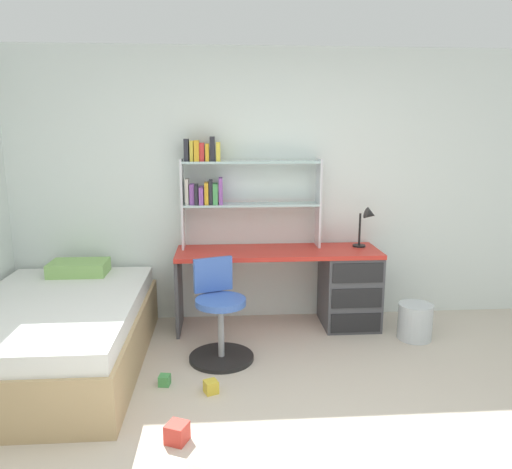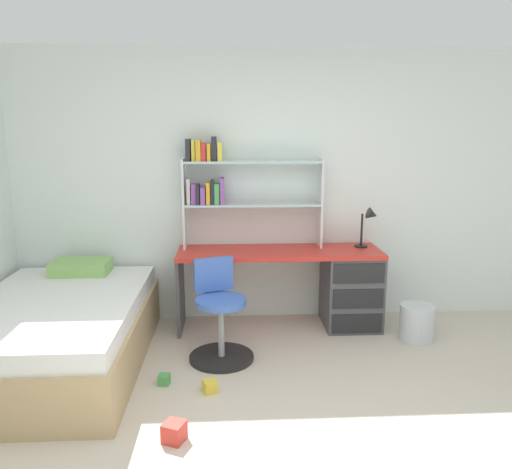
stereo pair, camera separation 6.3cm
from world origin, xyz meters
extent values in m
cube|color=silver|center=(0.00, 2.44, 1.28)|extent=(5.85, 0.06, 2.56)
cube|color=red|center=(0.05, 2.12, 0.72)|extent=(1.86, 0.54, 0.04)
cube|color=#4C4C51|center=(0.72, 2.12, 0.35)|extent=(0.50, 0.52, 0.70)
cube|color=#4C4C51|center=(-0.87, 2.12, 0.35)|extent=(0.03, 0.49, 0.70)
cube|color=black|center=(0.72, 1.85, 0.12)|extent=(0.45, 0.01, 0.18)
cube|color=black|center=(0.72, 1.85, 0.35)|extent=(0.45, 0.01, 0.18)
cube|color=black|center=(0.72, 1.85, 0.58)|extent=(0.45, 0.01, 0.18)
cube|color=silver|center=(-0.82, 2.27, 1.15)|extent=(0.02, 0.22, 0.82)
cube|color=silver|center=(0.44, 2.27, 1.15)|extent=(0.02, 0.22, 0.82)
cube|color=silver|center=(-0.19, 2.27, 1.14)|extent=(1.24, 0.22, 0.02)
cube|color=silver|center=(-0.19, 2.27, 1.53)|extent=(1.24, 0.22, 0.02)
cube|color=beige|center=(-0.78, 2.27, 1.26)|extent=(0.03, 0.15, 0.23)
cube|color=purple|center=(-0.73, 2.27, 1.24)|extent=(0.04, 0.14, 0.18)
cube|color=#26262D|center=(-0.69, 2.27, 1.24)|extent=(0.03, 0.18, 0.18)
cube|color=purple|center=(-0.65, 2.27, 1.23)|extent=(0.04, 0.19, 0.16)
cube|color=gold|center=(-0.60, 2.27, 1.25)|extent=(0.04, 0.16, 0.20)
cube|color=#26262D|center=(-0.56, 2.27, 1.26)|extent=(0.03, 0.14, 0.22)
cube|color=#4CA559|center=(-0.52, 2.27, 1.24)|extent=(0.04, 0.16, 0.19)
cube|color=purple|center=(-0.47, 2.27, 1.27)|extent=(0.03, 0.19, 0.24)
cube|color=#26262D|center=(-0.77, 2.27, 1.64)|extent=(0.04, 0.16, 0.20)
cube|color=yellow|center=(-0.72, 2.27, 1.63)|extent=(0.03, 0.13, 0.18)
cube|color=gold|center=(-0.68, 2.27, 1.63)|extent=(0.04, 0.17, 0.18)
cube|color=red|center=(-0.63, 2.27, 1.62)|extent=(0.04, 0.15, 0.16)
cube|color=gold|center=(-0.59, 2.27, 1.62)|extent=(0.03, 0.17, 0.15)
cube|color=#26262D|center=(-0.54, 2.27, 1.65)|extent=(0.04, 0.14, 0.22)
cube|color=yellow|center=(-0.49, 2.27, 1.62)|extent=(0.04, 0.16, 0.17)
cylinder|color=black|center=(0.82, 2.21, 0.75)|extent=(0.12, 0.12, 0.02)
cylinder|color=black|center=(0.82, 2.21, 0.90)|extent=(0.02, 0.02, 0.30)
cone|color=black|center=(0.90, 2.16, 1.05)|extent=(0.12, 0.11, 0.13)
cylinder|color=black|center=(-0.48, 1.46, 0.01)|extent=(0.52, 0.52, 0.03)
cylinder|color=#A5A8AD|center=(-0.48, 1.46, 0.23)|extent=(0.05, 0.05, 0.46)
cylinder|color=#3F66BF|center=(-0.48, 1.46, 0.49)|extent=(0.40, 0.40, 0.05)
cube|color=#3F66BF|center=(-0.54, 1.63, 0.66)|extent=(0.32, 0.14, 0.28)
cube|color=tan|center=(-1.75, 1.41, 0.20)|extent=(1.30, 1.96, 0.40)
cube|color=white|center=(-1.75, 1.41, 0.47)|extent=(1.24, 1.90, 0.14)
cube|color=#8CBF66|center=(-1.75, 2.14, 0.60)|extent=(0.50, 0.32, 0.12)
cylinder|color=silver|center=(1.22, 1.75, 0.16)|extent=(0.30, 0.30, 0.32)
cube|color=red|center=(-0.75, 0.39, 0.06)|extent=(0.16, 0.16, 0.12)
cube|color=#479E51|center=(-0.89, 1.07, 0.04)|extent=(0.09, 0.09, 0.08)
cube|color=gold|center=(-0.56, 0.94, 0.04)|extent=(0.12, 0.12, 0.09)
camera|label=1|loc=(-0.46, -2.23, 1.79)|focal=34.49mm
camera|label=2|loc=(-0.40, -2.23, 1.79)|focal=34.49mm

